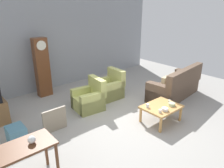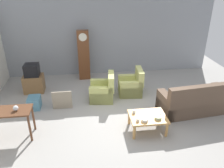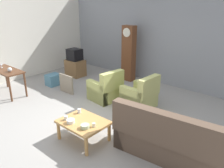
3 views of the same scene
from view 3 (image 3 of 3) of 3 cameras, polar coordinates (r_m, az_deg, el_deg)
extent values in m
plane|color=#999691|center=(5.75, -6.01, -9.02)|extent=(10.40, 10.40, 0.00)
cube|color=gray|center=(7.98, 13.03, 11.24)|extent=(8.40, 0.16, 3.20)
cube|color=silver|center=(8.86, -23.68, 9.90)|extent=(0.12, 6.40, 2.88)
cube|color=brown|center=(4.64, 14.57, -14.41)|extent=(2.18, 1.06, 0.44)
cube|color=brown|center=(4.07, 13.39, -10.94)|extent=(2.11, 0.43, 0.60)
cube|color=brown|center=(4.89, 4.35, -10.08)|extent=(0.33, 0.86, 0.68)
cube|color=brown|center=(4.37, 21.27, -11.39)|extent=(0.36, 0.13, 0.36)
cube|color=#9E8966|center=(4.47, 15.26, -9.87)|extent=(0.37, 0.14, 0.36)
cube|color=#C6B284|center=(4.61, 9.63, -8.34)|extent=(0.37, 0.17, 0.36)
cube|color=#B7BC66|center=(6.78, -1.78, -2.20)|extent=(0.84, 0.84, 0.40)
cube|color=#B7BC66|center=(6.39, 0.05, 0.78)|extent=(0.27, 0.78, 0.52)
cube|color=#B7BC66|center=(6.93, 0.09, -0.79)|extent=(0.77, 0.25, 0.60)
cube|color=#B7BC66|center=(6.57, -3.77, -2.08)|extent=(0.77, 0.25, 0.60)
cube|color=tan|center=(6.40, 6.58, -3.78)|extent=(0.80, 0.80, 0.40)
cube|color=tan|center=(6.05, 9.14, -0.67)|extent=(0.22, 0.77, 0.52)
cube|color=tan|center=(6.59, 8.22, -2.20)|extent=(0.77, 0.20, 0.60)
cube|color=tan|center=(6.15, 4.89, -3.77)|extent=(0.77, 0.20, 0.60)
cube|color=tan|center=(4.86, -7.08, -9.32)|extent=(0.96, 0.76, 0.05)
cylinder|color=tan|center=(5.10, -13.00, -11.12)|extent=(0.07, 0.07, 0.39)
cylinder|color=tan|center=(4.53, -6.34, -15.07)|extent=(0.07, 0.07, 0.39)
cylinder|color=tan|center=(5.44, -7.48, -8.57)|extent=(0.07, 0.07, 0.39)
cylinder|color=tan|center=(4.91, -0.70, -11.81)|extent=(0.07, 0.07, 0.39)
cube|color=#56331E|center=(7.68, -24.66, 3.09)|extent=(1.30, 0.56, 0.04)
cylinder|color=#56331E|center=(7.18, -23.79, -1.24)|extent=(0.06, 0.06, 0.74)
cylinder|color=#56331E|center=(8.41, -24.61, 1.70)|extent=(0.06, 0.06, 0.74)
cylinder|color=#56331E|center=(7.37, -20.55, -0.23)|extent=(0.06, 0.06, 0.74)
cube|color=brown|center=(8.20, 4.13, 7.46)|extent=(0.44, 0.28, 1.94)
cylinder|color=silver|center=(7.94, 3.60, 12.55)|extent=(0.30, 0.02, 0.30)
cube|color=brown|center=(8.92, -9.00, 3.95)|extent=(0.68, 0.52, 0.62)
cube|color=black|center=(8.78, -9.19, 7.19)|extent=(0.48, 0.44, 0.42)
cube|color=gray|center=(7.36, -11.20, 0.04)|extent=(0.60, 0.05, 0.58)
cube|color=teal|center=(8.14, -14.26, 1.04)|extent=(0.37, 0.45, 0.38)
sphere|color=silver|center=(7.38, -23.88, 3.26)|extent=(0.13, 0.13, 0.13)
cylinder|color=white|center=(4.94, -11.28, -8.19)|extent=(0.08, 0.08, 0.08)
cylinder|color=silver|center=(5.16, -8.07, -6.59)|extent=(0.08, 0.08, 0.10)
cylinder|color=beige|center=(4.62, -4.51, -10.00)|extent=(0.07, 0.07, 0.08)
cylinder|color=white|center=(4.81, -10.13, -8.99)|extent=(0.17, 0.17, 0.07)
cylinder|color=#B2C69E|center=(4.60, -6.65, -10.31)|extent=(0.18, 0.18, 0.08)
cylinder|color=silver|center=(7.92, -25.50, 3.67)|extent=(0.06, 0.06, 0.02)
cylinder|color=silver|center=(7.91, -25.55, 3.98)|extent=(0.01, 0.01, 0.07)
cone|color=silver|center=(7.89, -25.63, 4.49)|extent=(0.07, 0.07, 0.07)
camera|label=1|loc=(7.40, -52.56, 13.84)|focal=34.25mm
camera|label=2|loc=(5.24, -76.82, 15.75)|focal=36.15mm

